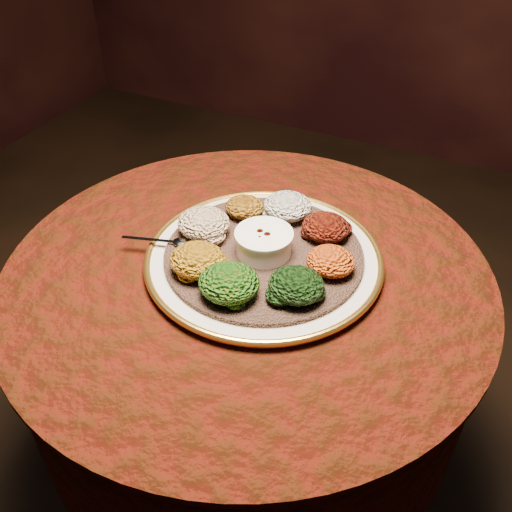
% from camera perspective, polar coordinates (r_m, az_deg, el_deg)
% --- Properties ---
extents(table, '(0.96, 0.96, 0.73)m').
position_cam_1_polar(table, '(1.24, -0.83, -7.59)').
color(table, black).
rests_on(table, ground).
extents(platter, '(0.56, 0.56, 0.02)m').
position_cam_1_polar(platter, '(1.12, 0.77, -0.25)').
color(platter, beige).
rests_on(platter, table).
extents(injera, '(0.48, 0.48, 0.01)m').
position_cam_1_polar(injera, '(1.12, 0.78, 0.18)').
color(injera, brown).
rests_on(injera, platter).
extents(stew_bowl, '(0.11, 0.11, 0.05)m').
position_cam_1_polar(stew_bowl, '(1.10, 0.79, 1.50)').
color(stew_bowl, white).
rests_on(stew_bowl, injera).
extents(spoon, '(0.14, 0.05, 0.01)m').
position_cam_1_polar(spoon, '(1.14, -8.00, 1.40)').
color(spoon, silver).
rests_on(spoon, injera).
extents(portion_ayib, '(0.10, 0.10, 0.05)m').
position_cam_1_polar(portion_ayib, '(1.20, 3.20, 5.00)').
color(portion_ayib, silver).
rests_on(portion_ayib, injera).
extents(portion_kitfo, '(0.10, 0.09, 0.05)m').
position_cam_1_polar(portion_kitfo, '(1.15, 6.99, 2.89)').
color(portion_kitfo, black).
rests_on(portion_kitfo, injera).
extents(portion_tikil, '(0.09, 0.09, 0.04)m').
position_cam_1_polar(portion_tikil, '(1.07, 7.48, -0.51)').
color(portion_tikil, '#A26B0D').
rests_on(portion_tikil, injera).
extents(portion_gomen, '(0.10, 0.10, 0.05)m').
position_cam_1_polar(portion_gomen, '(1.01, 4.05, -2.91)').
color(portion_gomen, black).
rests_on(portion_gomen, injera).
extents(portion_mixveg, '(0.11, 0.10, 0.05)m').
position_cam_1_polar(portion_mixveg, '(1.01, -2.72, -2.68)').
color(portion_mixveg, '#973E09').
rests_on(portion_mixveg, injera).
extents(portion_kik, '(0.11, 0.10, 0.05)m').
position_cam_1_polar(portion_kik, '(1.06, -5.85, -0.41)').
color(portion_kik, '#A7650E').
rests_on(portion_kik, injera).
extents(portion_timatim, '(0.11, 0.10, 0.05)m').
position_cam_1_polar(portion_timatim, '(1.15, -5.24, 3.28)').
color(portion_timatim, '#710B06').
rests_on(portion_timatim, injera).
extents(portion_shiro, '(0.08, 0.08, 0.04)m').
position_cam_1_polar(portion_shiro, '(1.21, -1.17, 4.93)').
color(portion_shiro, '#906011').
rests_on(portion_shiro, injera).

